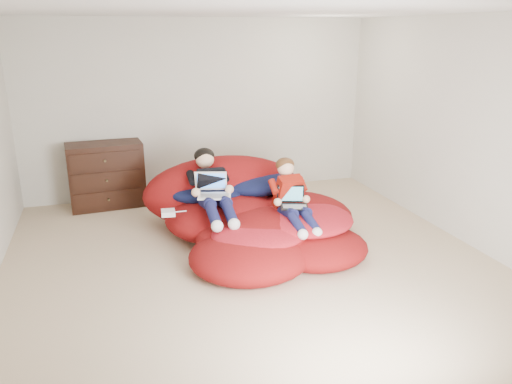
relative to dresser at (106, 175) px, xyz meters
name	(u,v)px	position (x,y,z in m)	size (l,w,h in m)	color
room_shell	(249,241)	(1.37, -2.24, -0.22)	(5.10, 5.10, 2.77)	#C6AE8D
dresser	(106,175)	(0.00, 0.00, 0.00)	(1.02, 0.59, 0.89)	black
beanbag_pile	(253,215)	(1.59, -1.65, -0.17)	(2.41, 2.41, 0.91)	maroon
cream_pillow	(202,170)	(1.18, -0.75, 0.18)	(0.45, 0.28, 0.28)	#EDE8CD
older_boy	(211,184)	(1.13, -1.54, 0.21)	(0.33, 1.19, 0.65)	black
younger_boy	(292,194)	(1.92, -2.03, 0.18)	(0.31, 0.91, 0.67)	#A21B0E
laptop_white	(213,189)	(1.13, -1.64, 0.19)	(0.41, 0.44, 0.25)	white
laptop_black	(293,201)	(1.92, -2.07, 0.11)	(0.35, 0.33, 0.22)	black
power_adapter	(168,213)	(0.61, -1.68, -0.02)	(0.15, 0.15, 0.06)	white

